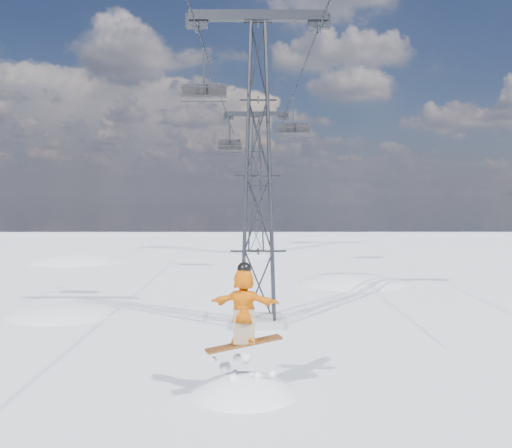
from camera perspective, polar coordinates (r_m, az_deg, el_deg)
The scene contains 9 objects.
ground at distance 13.73m, azimuth -3.06°, elevation -17.65°, with size 120.00×120.00×0.00m, color white.
snow_terrain at distance 37.40m, azimuth -9.04°, elevation -19.73°, with size 39.00×37.00×22.00m.
lift_tower_near at distance 20.84m, azimuth 0.21°, elevation 4.72°, with size 5.20×1.80×11.43m.
lift_tower_far at distance 45.84m, azimuth -0.00°, elevation 3.78°, with size 5.20×1.80×11.43m.
haul_cables at distance 32.89m, azimuth 0.07°, elevation 13.53°, with size 4.46×51.00×0.06m.
lift_chair_near at distance 23.95m, azimuth -5.24°, elevation 13.02°, with size 1.85×0.53×2.29m.
lift_chair_mid at distance 35.01m, azimuth 3.71°, elevation 9.41°, with size 2.11×0.61×2.61m.
lift_chair_far at distance 48.83m, azimuth -2.62°, elevation 7.68°, with size 2.04×0.59×2.52m.
lift_chair_extra at distance 47.56m, azimuth -2.68°, elevation 8.07°, with size 1.81×0.52×2.25m.
Camera 1 is at (0.66, -12.83, 4.84)m, focal length 40.00 mm.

